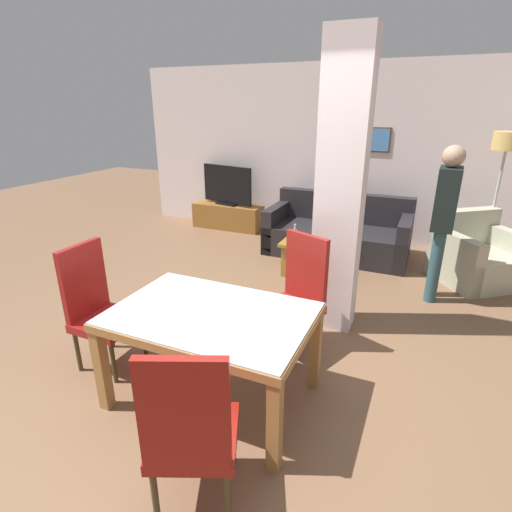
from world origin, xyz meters
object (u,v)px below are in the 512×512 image
object	(u,v)px
dining_chair_far_right	(297,293)
coffee_table	(309,258)
dining_table	(212,331)
armchair	(476,259)
dining_chair_near_right	(191,429)
sofa	(337,235)
dining_chair_head_left	(98,305)
tv_stand	(228,216)
tv_screen	(227,186)
standing_person	(444,214)
bottle	(295,236)
floor_lamp	(505,155)

from	to	relation	value
dining_chair_far_right	coffee_table	xyz separation A→B (m)	(-0.37, 1.63, -0.31)
dining_table	armchair	world-z (taller)	armchair
dining_chair_far_right	armchair	xyz separation A→B (m)	(1.59, 2.31, -0.25)
dining_chair_near_right	sofa	distance (m)	4.32
dining_chair_head_left	tv_stand	size ratio (longest dim) A/B	0.84
armchair	dining_chair_near_right	bearing A→B (deg)	30.86
dining_chair_near_right	tv_stand	xyz separation A→B (m)	(-2.32, 4.82, -0.33)
dining_chair_near_right	tv_screen	xyz separation A→B (m)	(-2.32, 4.82, 0.22)
dining_chair_head_left	tv_screen	world-z (taller)	tv_screen
coffee_table	standing_person	distance (m)	1.67
sofa	standing_person	world-z (taller)	standing_person
bottle	dining_chair_head_left	bearing A→B (deg)	-110.68
dining_chair_head_left	armchair	bearing A→B (deg)	136.63
coffee_table	floor_lamp	xyz separation A→B (m)	(2.10, 1.20, 1.28)
dining_chair_near_right	armchair	world-z (taller)	dining_chair_near_right
dining_chair_near_right	coffee_table	distance (m)	3.39
standing_person	tv_screen	bearing A→B (deg)	68.26
sofa	standing_person	bearing A→B (deg)	142.87
coffee_table	bottle	bearing A→B (deg)	-142.28
dining_chair_near_right	standing_person	xyz separation A→B (m)	(1.11, 3.30, 0.45)
dining_table	tv_screen	xyz separation A→B (m)	(-1.96, 3.98, 0.20)
tv_stand	tv_screen	world-z (taller)	tv_screen
dining_table	standing_person	world-z (taller)	standing_person
floor_lamp	dining_chair_near_right	bearing A→B (deg)	-110.69
bottle	standing_person	size ratio (longest dim) A/B	0.15
dining_chair_far_right	standing_person	world-z (taller)	standing_person
tv_screen	sofa	bearing A→B (deg)	177.98
tv_screen	floor_lamp	bearing A→B (deg)	-172.03
sofa	coffee_table	size ratio (longest dim) A/B	2.92
floor_lamp	sofa	bearing A→B (deg)	-172.74
sofa	tv_stand	bearing A→B (deg)	-13.72
dining_chair_far_right	tv_screen	xyz separation A→B (m)	(-2.32, 3.10, 0.22)
dining_chair_head_left	tv_stand	distance (m)	4.09
dining_table	bottle	distance (m)	2.40
sofa	floor_lamp	bearing A→B (deg)	-172.74
dining_table	standing_person	xyz separation A→B (m)	(1.47, 2.46, 0.42)
coffee_table	standing_person	size ratio (longest dim) A/B	0.40
dining_chair_near_right	sofa	world-z (taller)	dining_chair_near_right
standing_person	dining_chair_far_right	bearing A→B (deg)	146.92
dining_table	bottle	world-z (taller)	dining_table
dining_chair_near_right	sofa	bearing A→B (deg)	69.96
dining_chair_head_left	floor_lamp	world-z (taller)	floor_lamp
sofa	dining_chair_near_right	bearing A→B (deg)	92.99
tv_screen	dining_table	bearing A→B (deg)	127.94
standing_person	armchair	bearing A→B (deg)	-30.47
dining_chair_near_right	bottle	size ratio (longest dim) A/B	4.15
dining_chair_head_left	armchair	world-z (taller)	dining_chair_head_left
dining_chair_head_left	standing_person	bearing A→B (deg)	133.99
dining_chair_head_left	sofa	size ratio (longest dim) A/B	0.52
dining_chair_far_right	floor_lamp	bearing A→B (deg)	-99.56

